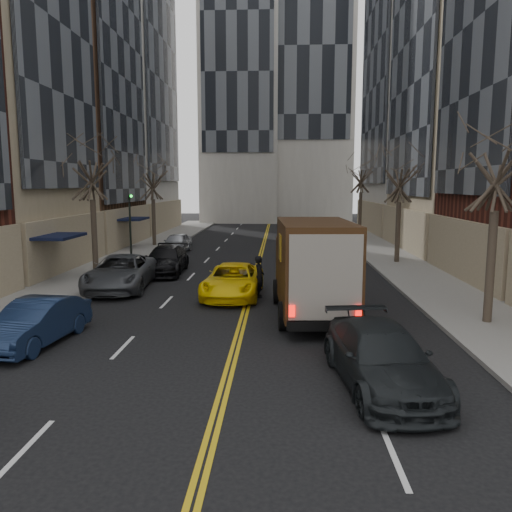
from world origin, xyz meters
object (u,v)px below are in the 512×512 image
at_px(ups_truck, 313,269).
at_px(taxi, 233,281).
at_px(pedestrian, 259,277).
at_px(observer_sedan, 381,358).

bearing_deg(ups_truck, taxi, 132.41).
relative_size(taxi, pedestrian, 2.80).
relative_size(observer_sedan, pedestrian, 2.90).
bearing_deg(ups_truck, observer_sedan, -82.40).
xyz_separation_m(ups_truck, observer_sedan, (1.27, -6.65, -1.10)).
height_order(ups_truck, observer_sedan, ups_truck).
xyz_separation_m(observer_sedan, pedestrian, (-3.43, 9.84, 0.18)).
relative_size(ups_truck, observer_sedan, 1.27).
bearing_deg(observer_sedan, ups_truck, 94.05).
relative_size(ups_truck, taxi, 1.31).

